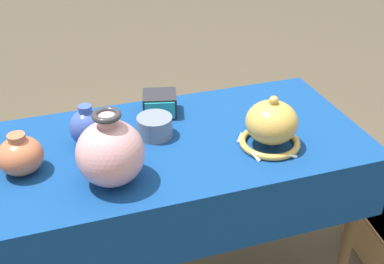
# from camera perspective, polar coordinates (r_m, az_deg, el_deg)

# --- Properties ---
(display_table) EXTENTS (1.25, 0.63, 0.71)m
(display_table) POSITION_cam_1_polar(r_m,az_deg,el_deg) (1.65, -1.22, -3.44)
(display_table) COLOR brown
(display_table) RESTS_ON ground_plane
(vase_tall_bulbous) EXTENTS (0.20, 0.20, 0.23)m
(vase_tall_bulbous) POSITION_cam_1_polar(r_m,az_deg,el_deg) (1.39, -9.64, -2.40)
(vase_tall_bulbous) COLOR #D19399
(vase_tall_bulbous) RESTS_ON display_table
(vase_dome_bell) EXTENTS (0.21, 0.22, 0.19)m
(vase_dome_bell) POSITION_cam_1_polar(r_m,az_deg,el_deg) (1.57, 9.37, 0.73)
(vase_dome_bell) COLOR gold
(vase_dome_bell) RESTS_ON display_table
(mosaic_tile_box) EXTENTS (0.14, 0.14, 0.08)m
(mosaic_tile_box) POSITION_cam_1_polar(r_m,az_deg,el_deg) (1.76, -3.84, 3.38)
(mosaic_tile_box) COLOR #232328
(mosaic_tile_box) RESTS_ON display_table
(pot_squat_slate) EXTENTS (0.12, 0.12, 0.07)m
(pot_squat_slate) POSITION_cam_1_polar(r_m,az_deg,el_deg) (1.62, -4.43, 0.67)
(pot_squat_slate) COLOR slate
(pot_squat_slate) RESTS_ON display_table
(jar_round_cobalt) EXTENTS (0.11, 0.11, 0.14)m
(jar_round_cobalt) POSITION_cam_1_polar(r_m,az_deg,el_deg) (1.59, -12.30, 0.55)
(jar_round_cobalt) COLOR #3851A8
(jar_round_cobalt) RESTS_ON display_table
(jar_round_terracotta) EXTENTS (0.14, 0.14, 0.13)m
(jar_round_terracotta) POSITION_cam_1_polar(r_m,az_deg,el_deg) (1.52, -19.67, -2.62)
(jar_round_terracotta) COLOR #BC6642
(jar_round_terracotta) RESTS_ON display_table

